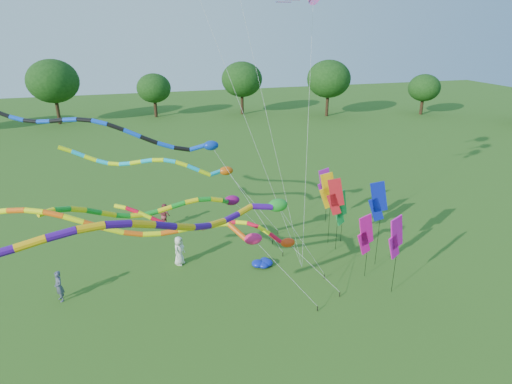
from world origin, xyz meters
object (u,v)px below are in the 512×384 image
object	(u,v)px
blue_nylon_heap	(262,263)
person_c	(165,215)
tube_kite_red	(225,229)
tube_kite_orange	(160,228)
person_a	(179,251)
person_b	(59,286)

from	to	relation	value
blue_nylon_heap	person_c	size ratio (longest dim) A/B	0.68
tube_kite_red	tube_kite_orange	size ratio (longest dim) A/B	0.77
tube_kite_red	person_c	world-z (taller)	tube_kite_red
tube_kite_red	blue_nylon_heap	world-z (taller)	tube_kite_red
person_a	person_c	xyz separation A→B (m)	(-0.38, 5.53, -0.03)
person_a	blue_nylon_heap	bearing A→B (deg)	-71.83
tube_kite_red	person_b	xyz separation A→B (m)	(-8.72, 1.25, -2.74)
tube_kite_red	blue_nylon_heap	size ratio (longest dim) A/B	9.08
blue_nylon_heap	person_a	distance (m)	5.08
tube_kite_orange	blue_nylon_heap	size ratio (longest dim) A/B	11.80
person_a	person_b	distance (m)	6.80
person_b	person_a	bearing A→B (deg)	79.10
tube_kite_orange	person_a	world-z (taller)	tube_kite_orange
person_a	tube_kite_red	bearing A→B (deg)	-109.41
blue_nylon_heap	person_b	xyz separation A→B (m)	(-11.28, -0.42, 0.69)
tube_kite_red	person_a	bearing A→B (deg)	148.32
tube_kite_orange	person_c	world-z (taller)	tube_kite_orange
tube_kite_red	person_a	distance (m)	4.76
person_b	blue_nylon_heap	bearing A→B (deg)	64.27
blue_nylon_heap	person_c	world-z (taller)	person_c
person_b	tube_kite_red	bearing A→B (deg)	53.94
tube_kite_red	person_b	world-z (taller)	tube_kite_red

